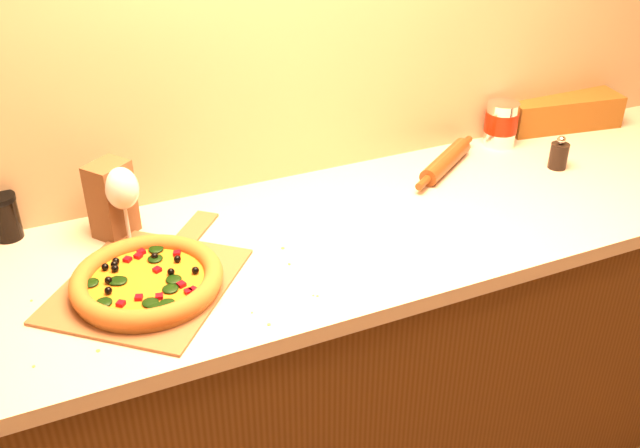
{
  "coord_description": "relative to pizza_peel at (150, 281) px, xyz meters",
  "views": [
    {
      "loc": [
        -0.65,
        0.04,
        1.83
      ],
      "look_at": [
        -0.05,
        1.38,
        0.96
      ],
      "focal_mm": 40.0,
      "sensor_mm": 36.0,
      "label": 1
    }
  ],
  "objects": [
    {
      "name": "cabinet",
      "position": [
        0.46,
        0.04,
        -0.47
      ],
      "size": [
        2.8,
        0.65,
        0.86
      ],
      "primitive_type": "cube",
      "color": "#4B2B10",
      "rests_on": "ground"
    },
    {
      "name": "countertop",
      "position": [
        0.46,
        0.04,
        -0.02
      ],
      "size": [
        2.84,
        0.68,
        0.04
      ],
      "primitive_type": "cube",
      "color": "#BCAA93",
      "rests_on": "cabinet"
    },
    {
      "name": "pizza_peel",
      "position": [
        0.0,
        0.0,
        0.0
      ],
      "size": [
        0.53,
        0.54,
        0.01
      ],
      "rotation": [
        0.0,
        0.0,
        -0.71
      ],
      "color": "brown",
      "rests_on": "countertop"
    },
    {
      "name": "pizza",
      "position": [
        -0.01,
        -0.03,
        0.03
      ],
      "size": [
        0.33,
        0.33,
        0.05
      ],
      "color": "#A56429",
      "rests_on": "pizza_peel"
    },
    {
      "name": "bottle_cap",
      "position": [
        0.12,
        -0.07,
        -0.0
      ],
      "size": [
        0.03,
        0.03,
        0.01
      ],
      "primitive_type": "cylinder",
      "rotation": [
        0.0,
        0.0,
        -0.14
      ],
      "color": "black",
      "rests_on": "countertop"
    },
    {
      "name": "pepper_grinder",
      "position": [
        1.23,
        0.09,
        0.04
      ],
      "size": [
        0.05,
        0.05,
        0.1
      ],
      "color": "black",
      "rests_on": "countertop"
    },
    {
      "name": "rolling_pin",
      "position": [
        0.92,
        0.21,
        0.02
      ],
      "size": [
        0.32,
        0.23,
        0.05
      ],
      "rotation": [
        0.0,
        0.0,
        0.6
      ],
      "color": "#552C0E",
      "rests_on": "countertop"
    },
    {
      "name": "coffee_canister",
      "position": [
        1.17,
        0.3,
        0.07
      ],
      "size": [
        0.1,
        0.1,
        0.14
      ],
      "color": "silver",
      "rests_on": "countertop"
    },
    {
      "name": "bread_bag",
      "position": [
        1.44,
        0.33,
        0.05
      ],
      "size": [
        0.4,
        0.18,
        0.1
      ],
      "primitive_type": "cube",
      "rotation": [
        0.0,
        0.0,
        -0.16
      ],
      "color": "brown",
      "rests_on": "countertop"
    },
    {
      "name": "wine_glass",
      "position": [
        -0.01,
        0.19,
        0.14
      ],
      "size": [
        0.08,
        0.08,
        0.2
      ],
      "color": "silver",
      "rests_on": "countertop"
    },
    {
      "name": "paper_bag",
      "position": [
        -0.03,
        0.25,
        0.09
      ],
      "size": [
        0.12,
        0.12,
        0.19
      ],
      "primitive_type": "cube",
      "rotation": [
        0.0,
        0.0,
        0.63
      ],
      "color": "brown",
      "rests_on": "countertop"
    },
    {
      "name": "dark_jar",
      "position": [
        -0.28,
        0.34,
        0.06
      ],
      "size": [
        0.07,
        0.07,
        0.12
      ],
      "color": "black",
      "rests_on": "countertop"
    }
  ]
}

